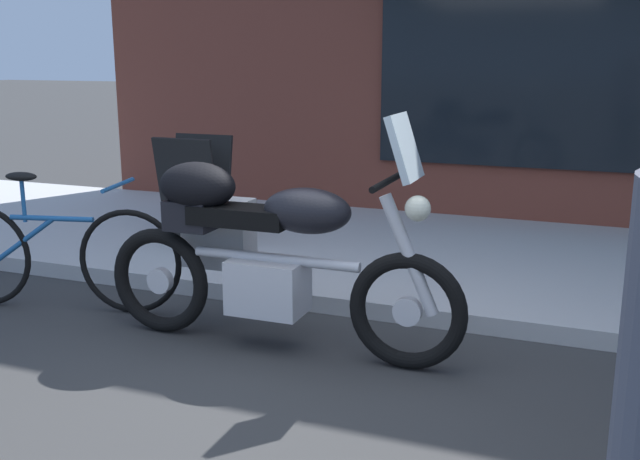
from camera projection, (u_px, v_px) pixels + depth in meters
ground_plane at (274, 400)px, 3.75m from camera, size 80.00×80.00×0.00m
touring_motorcycle at (258, 246)px, 4.35m from camera, size 2.26×0.66×1.41m
parked_bicycle at (54, 254)px, 5.02m from camera, size 1.76×0.56×0.95m
sandwich_board_sign at (195, 190)px, 6.32m from camera, size 0.55×0.41×0.92m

